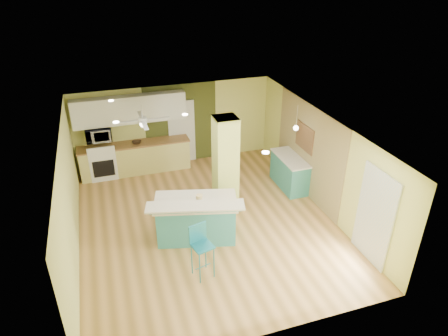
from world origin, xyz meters
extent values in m
cube|color=olive|center=(0.00, 0.00, -0.01)|extent=(6.00, 7.00, 0.01)
cube|color=white|center=(0.00, 0.00, 2.50)|extent=(6.00, 7.00, 0.01)
cube|color=#DCDE76|center=(0.00, 3.50, 1.25)|extent=(6.00, 0.01, 2.50)
cube|color=#DCDE76|center=(0.00, -3.50, 1.25)|extent=(6.00, 0.01, 2.50)
cube|color=#DCDE76|center=(-3.00, 0.00, 1.25)|extent=(0.01, 7.00, 2.50)
cube|color=#DCDE76|center=(3.00, 0.00, 1.25)|extent=(0.01, 7.00, 2.50)
cube|color=#907B52|center=(2.99, 0.60, 1.25)|extent=(0.02, 3.40, 2.50)
cube|color=#42491D|center=(0.20, 3.49, 1.25)|extent=(2.20, 0.02, 2.50)
cube|color=white|center=(0.20, 3.46, 1.00)|extent=(0.82, 0.05, 2.00)
cube|color=silver|center=(2.97, -2.30, 1.05)|extent=(0.04, 1.08, 2.10)
cube|color=#CBD562|center=(0.65, 0.50, 1.25)|extent=(0.55, 0.55, 2.50)
cube|color=#DAD172|center=(-1.30, 3.20, 0.45)|extent=(3.20, 0.60, 0.90)
cube|color=brown|center=(-1.30, 3.20, 0.92)|extent=(3.25, 0.63, 0.04)
cube|color=white|center=(-2.25, 3.20, 0.45)|extent=(0.76, 0.64, 0.90)
cube|color=black|center=(-2.25, 2.87, 0.42)|extent=(0.59, 0.02, 0.50)
cube|color=white|center=(-2.25, 2.90, 0.99)|extent=(0.76, 0.06, 0.18)
cube|color=white|center=(-1.30, 3.32, 1.95)|extent=(3.20, 0.34, 0.80)
imported|color=white|center=(-2.25, 3.20, 1.35)|extent=(0.70, 0.48, 0.39)
cylinder|color=silver|center=(-1.10, 2.00, 2.30)|extent=(0.03, 0.03, 0.40)
cylinder|color=silver|center=(-1.10, 2.00, 2.10)|extent=(0.24, 0.24, 0.10)
sphere|color=white|center=(-1.10, 2.00, 1.98)|extent=(0.18, 0.18, 0.18)
cylinder|color=white|center=(2.65, 0.75, 2.19)|extent=(0.01, 0.01, 0.62)
sphere|color=white|center=(2.65, 0.75, 1.88)|extent=(0.14, 0.14, 0.14)
cube|color=brown|center=(2.96, 0.80, 1.55)|extent=(0.03, 0.90, 0.70)
cube|color=teal|center=(-0.36, -0.44, 0.46)|extent=(1.91, 1.28, 0.92)
cube|color=#EDE4CD|center=(-0.36, -0.44, 0.95)|extent=(2.03, 1.41, 0.05)
cube|color=teal|center=(-0.47, -0.84, 1.04)|extent=(1.94, 0.63, 0.13)
cube|color=#EDE4CD|center=(-0.47, -0.84, 1.10)|extent=(2.14, 0.94, 0.04)
cylinder|color=teal|center=(-0.68, -1.95, 0.37)|extent=(0.02, 0.02, 0.74)
cylinder|color=teal|center=(-0.37, -1.86, 0.37)|extent=(0.02, 0.02, 0.74)
cylinder|color=teal|center=(-0.77, -1.63, 0.37)|extent=(0.02, 0.02, 0.74)
cylinder|color=teal|center=(-0.45, -1.55, 0.37)|extent=(0.02, 0.02, 0.74)
cube|color=teal|center=(-0.57, -1.75, 0.75)|extent=(0.48, 0.48, 0.03)
cube|color=teal|center=(-0.61, -1.58, 0.97)|extent=(0.38, 0.13, 0.41)
cube|color=teal|center=(2.70, 0.98, 0.44)|extent=(0.57, 1.36, 0.88)
cube|color=white|center=(2.70, 0.98, 0.90)|extent=(0.60, 1.42, 0.04)
imported|color=#362416|center=(-1.22, 3.17, 0.97)|extent=(0.32, 0.32, 0.07)
cylinder|color=yellow|center=(-0.30, -0.53, 1.07)|extent=(0.15, 0.15, 0.19)
camera|label=1|loc=(-2.08, -7.80, 5.80)|focal=32.00mm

